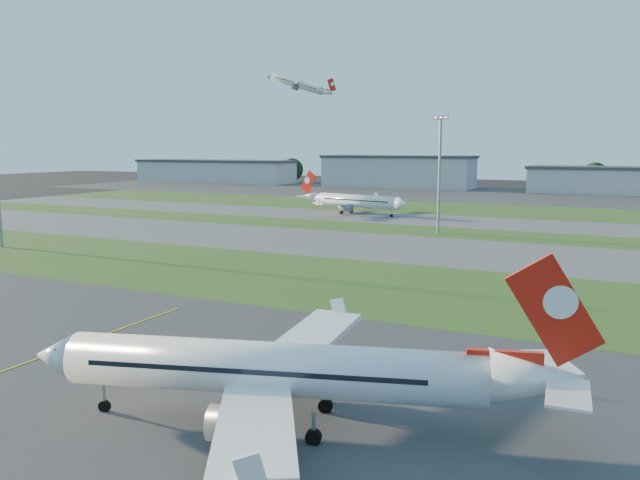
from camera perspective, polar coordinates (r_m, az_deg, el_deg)
The scene contains 17 objects.
grass_strip_a at distance 96.63m, azimuth -6.96°, elevation -2.92°, with size 300.00×34.00×0.01m, color #30511B.
taxiway_a at distance 125.16m, azimuth 1.27°, elevation -0.25°, with size 300.00×32.00×0.01m, color #515154.
grass_strip_b at distance 148.02m, azimuth 5.32°, elevation 1.07°, with size 300.00×18.00×0.01m, color #30511B.
taxiway_b at distance 168.64m, azimuth 7.97°, elevation 1.93°, with size 300.00×26.00×0.01m, color #515154.
grass_strip_c at distance 200.12m, azimuth 10.91°, elevation 2.88°, with size 300.00×40.00×0.01m, color #30511B.
apron_far at distance 258.33m, azimuth 14.40°, elevation 4.00°, with size 400.00×80.00×0.01m, color #333335.
airliner_parked at distance 43.55m, azimuth -4.01°, elevation -11.81°, with size 34.80×29.28×11.16m.
airliner_taxiing at distance 178.57m, azimuth 3.20°, elevation 3.58°, with size 34.08×28.59×10.78m.
airliner_departing at distance 281.13m, azimuth -2.09°, elevation 14.02°, with size 26.38×22.63×9.08m.
light_mast_centre at distance 140.34m, azimuth 10.89°, elevation 6.62°, with size 3.20×0.70×25.80m.
hangar_far_west at distance 347.26m, azimuth -9.61°, elevation 6.24°, with size 91.80×23.00×12.20m.
hangar_west at distance 298.71m, azimuth 7.12°, elevation 6.23°, with size 71.40×23.00×15.20m.
hangar_east at distance 282.73m, azimuth 26.72°, elevation 4.87°, with size 81.60×23.00×11.20m.
tree_far_west at distance 381.88m, azimuth -13.39°, elevation 6.37°, with size 11.00×11.00×12.00m.
tree_west at distance 338.72m, azimuth -2.57°, elevation 6.46°, with size 12.10×12.10×13.20m.
tree_mid_west at distance 302.31m, azimuth 12.30°, elevation 5.79°, with size 9.90×9.90×10.80m.
tree_mid_east at distance 296.88m, azimuth 23.81°, elevation 5.41°, with size 11.55×11.55×12.60m.
Camera 1 is at (51.69, -27.39, 19.00)m, focal length 35.00 mm.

